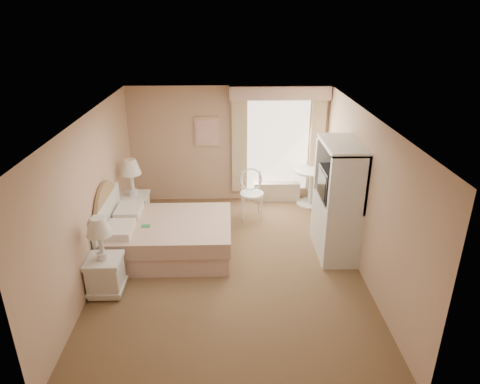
{
  "coord_description": "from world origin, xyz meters",
  "views": [
    {
      "loc": [
        -0.01,
        -6.04,
        3.91
      ],
      "look_at": [
        0.17,
        0.3,
        1.2
      ],
      "focal_mm": 32.0,
      "sensor_mm": 36.0,
      "label": 1
    }
  ],
  "objects_px": {
    "bed": "(164,236)",
    "nightstand_near": "(104,266)",
    "cafe_chair": "(251,189)",
    "round_table": "(311,181)",
    "nightstand_far": "(134,201)",
    "armoire": "(337,209)"
  },
  "relations": [
    {
      "from": "bed",
      "to": "nightstand_near",
      "type": "bearing_deg",
      "value": -122.98
    },
    {
      "from": "cafe_chair",
      "to": "nightstand_near",
      "type": "bearing_deg",
      "value": -135.68
    },
    {
      "from": "nightstand_near",
      "to": "cafe_chair",
      "type": "bearing_deg",
      "value": 48.42
    },
    {
      "from": "bed",
      "to": "round_table",
      "type": "bearing_deg",
      "value": 34.37
    },
    {
      "from": "nightstand_far",
      "to": "armoire",
      "type": "xyz_separation_m",
      "value": [
        3.65,
        -1.1,
        0.31
      ]
    },
    {
      "from": "nightstand_far",
      "to": "round_table",
      "type": "distance_m",
      "value": 3.7
    },
    {
      "from": "round_table",
      "to": "armoire",
      "type": "bearing_deg",
      "value": -88.17
    },
    {
      "from": "nightstand_far",
      "to": "round_table",
      "type": "relative_size",
      "value": 1.66
    },
    {
      "from": "nightstand_near",
      "to": "nightstand_far",
      "type": "height_order",
      "value": "nightstand_far"
    },
    {
      "from": "nightstand_near",
      "to": "cafe_chair",
      "type": "relative_size",
      "value": 1.25
    },
    {
      "from": "round_table",
      "to": "cafe_chair",
      "type": "relative_size",
      "value": 0.82
    },
    {
      "from": "nightstand_far",
      "to": "bed",
      "type": "bearing_deg",
      "value": -56.64
    },
    {
      "from": "bed",
      "to": "cafe_chair",
      "type": "distance_m",
      "value": 2.17
    },
    {
      "from": "bed",
      "to": "armoire",
      "type": "bearing_deg",
      "value": -0.2
    },
    {
      "from": "bed",
      "to": "nightstand_far",
      "type": "relative_size",
      "value": 1.57
    },
    {
      "from": "bed",
      "to": "nightstand_near",
      "type": "relative_size",
      "value": 1.71
    },
    {
      "from": "bed",
      "to": "armoire",
      "type": "xyz_separation_m",
      "value": [
        2.94,
        -0.01,
        0.48
      ]
    },
    {
      "from": "cafe_chair",
      "to": "armoire",
      "type": "distance_m",
      "value": 2.03
    },
    {
      "from": "cafe_chair",
      "to": "armoire",
      "type": "height_order",
      "value": "armoire"
    },
    {
      "from": "nightstand_far",
      "to": "cafe_chair",
      "type": "distance_m",
      "value": 2.32
    },
    {
      "from": "nightstand_near",
      "to": "armoire",
      "type": "relative_size",
      "value": 0.62
    },
    {
      "from": "round_table",
      "to": "nightstand_far",
      "type": "bearing_deg",
      "value": -166.28
    }
  ]
}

